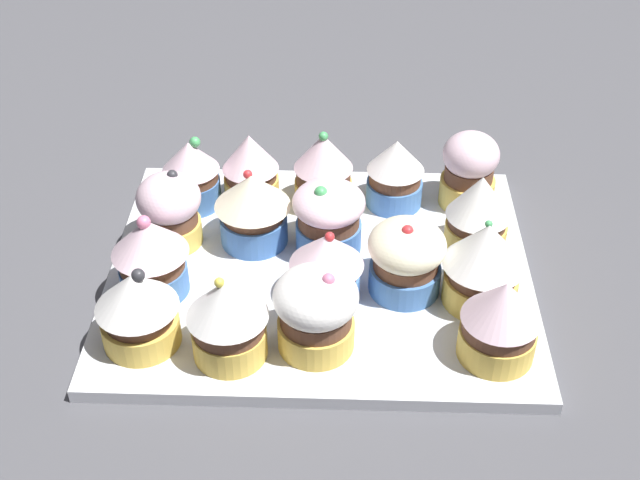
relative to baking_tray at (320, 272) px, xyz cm
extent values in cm
cube|color=#4C4C51|center=(0.00, 0.00, -2.10)|extent=(180.00, 180.00, 3.00)
cube|color=silver|center=(0.00, 0.00, 0.00)|extent=(36.73, 30.12, 1.20)
cylinder|color=#EFC651|center=(-13.76, -9.52, 1.78)|extent=(6.14, 6.14, 2.36)
cylinder|color=brown|center=(-13.76, -9.52, 3.61)|extent=(5.41, 5.41, 1.29)
cone|color=white|center=(-13.76, -9.52, 5.87)|extent=(6.49, 6.49, 3.22)
sphere|color=#333338|center=(-13.29, -9.34, 7.32)|extent=(1.05, 1.05, 1.05)
cylinder|color=#EFC651|center=(-6.62, -10.67, 1.88)|extent=(5.79, 5.79, 2.56)
cylinder|color=brown|center=(-6.62, -10.67, 3.90)|extent=(5.52, 5.52, 1.48)
cone|color=white|center=(-6.62, -10.67, 6.33)|extent=(6.29, 6.29, 3.38)
sphere|color=#EAD64C|center=(-6.99, -10.63, 7.90)|extent=(0.79, 0.79, 0.79)
cylinder|color=#EFC651|center=(0.49, -9.48, 1.84)|extent=(6.05, 6.05, 2.48)
cylinder|color=brown|center=(0.49, -9.48, 3.76)|extent=(5.58, 5.58, 1.37)
ellipsoid|color=white|center=(0.49, -9.48, 5.69)|extent=(6.58, 6.58, 4.13)
sphere|color=pink|center=(0.94, -9.70, 7.60)|extent=(1.01, 1.01, 1.01)
cylinder|color=#EFC651|center=(13.97, -10.02, 1.84)|extent=(5.99, 5.99, 2.48)
cylinder|color=brown|center=(13.97, -10.02, 3.74)|extent=(5.68, 5.68, 1.31)
cone|color=silver|center=(13.97, -10.02, 6.13)|extent=(6.09, 6.09, 3.48)
cylinder|color=#477AC6|center=(-13.85, -3.46, 1.89)|extent=(5.72, 5.72, 2.57)
cylinder|color=brown|center=(-13.85, -3.46, 3.93)|extent=(5.44, 5.44, 1.51)
cone|color=silver|center=(-13.85, -3.46, 6.32)|extent=(6.38, 6.38, 3.27)
sphere|color=pink|center=(-13.99, -3.45, 7.78)|extent=(1.15, 1.15, 1.15)
cylinder|color=#477AC6|center=(0.66, -4.03, 1.87)|extent=(5.57, 5.57, 2.54)
cylinder|color=brown|center=(0.66, -4.03, 3.73)|extent=(5.09, 5.09, 1.17)
cone|color=silver|center=(0.66, -4.03, 5.79)|extent=(6.15, 6.15, 2.96)
sphere|color=red|center=(0.90, -4.02, 7.15)|extent=(0.80, 0.80, 0.80)
cylinder|color=#477AC6|center=(7.22, -2.63, 1.83)|extent=(6.05, 6.05, 2.46)
cylinder|color=brown|center=(7.22, -2.63, 3.64)|extent=(5.44, 5.44, 1.16)
ellipsoid|color=#F4EDC6|center=(7.22, -2.63, 5.36)|extent=(6.50, 6.50, 3.81)
sphere|color=red|center=(7.13, -3.03, 7.12)|extent=(1.01, 1.01, 1.01)
cylinder|color=#EFC651|center=(13.41, -3.85, 1.87)|extent=(6.18, 6.18, 2.54)
cylinder|color=brown|center=(13.41, -3.85, 3.83)|extent=(5.61, 5.61, 1.38)
cone|color=white|center=(13.41, -3.85, 6.50)|extent=(6.75, 6.75, 3.97)
sphere|color=#4CB266|center=(13.38, -3.57, 8.39)|extent=(0.62, 0.62, 0.62)
cylinder|color=#EFC651|center=(-13.44, 3.20, 1.71)|extent=(5.26, 5.26, 2.22)
cylinder|color=brown|center=(-13.44, 3.20, 3.46)|extent=(4.79, 4.79, 1.28)
ellipsoid|color=silver|center=(-13.44, 3.20, 5.42)|extent=(5.72, 5.72, 4.39)
sphere|color=#333338|center=(-12.96, 3.73, 7.47)|extent=(0.98, 0.98, 0.98)
cylinder|color=#477AC6|center=(-6.09, 3.56, 1.97)|extent=(6.09, 6.09, 2.73)
cylinder|color=brown|center=(-6.09, 3.56, 3.92)|extent=(5.54, 5.54, 1.18)
cone|color=#F4EDC6|center=(-6.09, 3.56, 6.10)|extent=(6.81, 6.81, 3.16)
sphere|color=red|center=(-6.41, 3.97, 7.56)|extent=(0.81, 0.81, 0.81)
cylinder|color=#477AC6|center=(0.67, 2.66, 1.99)|extent=(5.86, 5.86, 2.77)
cylinder|color=brown|center=(0.67, 2.66, 4.03)|extent=(5.45, 5.45, 1.32)
ellipsoid|color=silver|center=(0.67, 2.66, 5.65)|extent=(6.41, 6.41, 3.18)
sphere|color=#4CB266|center=(0.24, 2.15, 7.06)|extent=(1.15, 1.15, 1.15)
cylinder|color=#EFC651|center=(13.76, 3.05, 1.96)|extent=(5.51, 5.51, 2.72)
cylinder|color=brown|center=(13.76, 3.05, 3.83)|extent=(5.14, 5.14, 1.03)
cone|color=white|center=(13.76, 3.05, 6.35)|extent=(5.69, 5.69, 3.99)
cylinder|color=#477AC6|center=(-12.45, 9.14, 2.00)|extent=(5.26, 5.26, 2.80)
cylinder|color=brown|center=(-12.45, 9.14, 3.95)|extent=(5.01, 5.01, 1.11)
cone|color=silver|center=(-12.45, 9.14, 5.98)|extent=(5.38, 5.38, 2.93)
sphere|color=#4CB266|center=(-11.88, 9.50, 7.29)|extent=(1.02, 1.02, 1.02)
cylinder|color=#EFC651|center=(-6.88, 9.64, 1.97)|extent=(5.25, 5.25, 2.74)
cylinder|color=brown|center=(-6.88, 9.64, 3.88)|extent=(4.87, 4.87, 1.07)
cone|color=silver|center=(-6.88, 9.64, 6.21)|extent=(5.35, 5.35, 3.60)
cylinder|color=#EFC651|center=(-0.34, 9.45, 1.91)|extent=(5.47, 5.47, 2.63)
cylinder|color=brown|center=(-0.34, 9.45, 4.00)|extent=(5.15, 5.15, 1.54)
cone|color=silver|center=(-0.34, 9.45, 6.54)|extent=(5.56, 5.56, 3.55)
sphere|color=#4CB266|center=(-0.13, 9.43, 8.19)|extent=(0.88, 0.88, 0.88)
cylinder|color=#477AC6|center=(6.79, 9.81, 1.84)|extent=(5.35, 5.35, 2.48)
cylinder|color=brown|center=(6.79, 9.81, 3.75)|extent=(4.92, 4.92, 1.35)
cone|color=white|center=(6.79, 9.81, 6.00)|extent=(5.42, 5.42, 3.15)
cylinder|color=#EFC651|center=(13.75, 10.15, 1.95)|extent=(5.23, 5.23, 2.69)
cylinder|color=brown|center=(13.75, 10.15, 4.03)|extent=(4.61, 4.61, 1.47)
ellipsoid|color=silver|center=(13.75, 10.15, 6.04)|extent=(5.30, 5.30, 4.24)
camera|label=1|loc=(1.86, -56.13, 48.30)|focal=47.02mm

